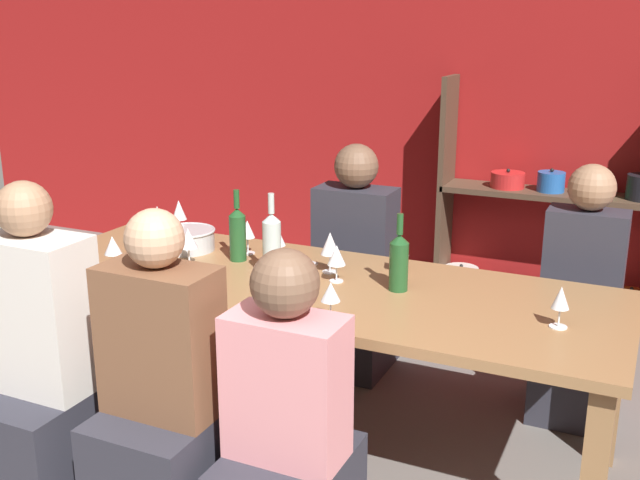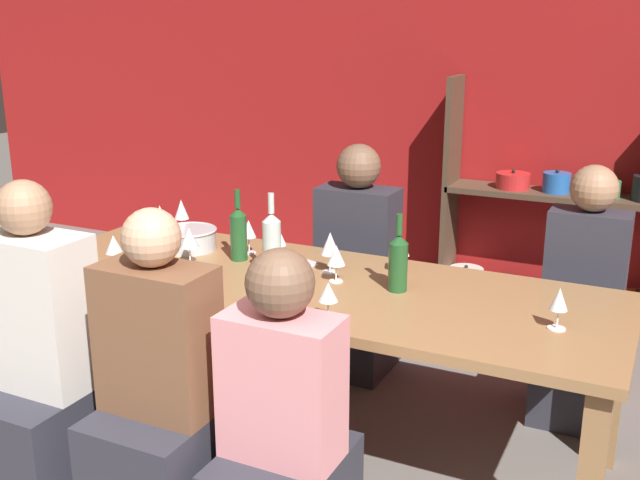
{
  "view_description": "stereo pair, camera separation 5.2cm",
  "coord_description": "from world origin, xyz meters",
  "px_view_note": "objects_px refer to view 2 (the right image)",
  "views": [
    {
      "loc": [
        1.09,
        -1.08,
        1.77
      ],
      "look_at": [
        -0.18,
        1.64,
        0.89
      ],
      "focal_mm": 42.0,
      "sensor_mm": 36.0,
      "label": 1
    },
    {
      "loc": [
        1.13,
        -1.06,
        1.77
      ],
      "look_at": [
        -0.18,
        1.64,
        0.89
      ],
      "focal_mm": 42.0,
      "sensor_mm": 36.0,
      "label": 2
    }
  ],
  "objects_px": {
    "mixing_bowl": "(189,238)",
    "wine_bottle_green": "(238,233)",
    "wine_glass_red_c": "(189,239)",
    "wine_glass_white_c": "(330,245)",
    "wine_glass_empty_a": "(181,210)",
    "wine_glass_white_b": "(328,294)",
    "person_near_a": "(163,423)",
    "wine_glass_empty_b": "(279,277)",
    "wine_glass_white_d": "(336,256)",
    "wine_glass_red_b": "(114,246)",
    "dining_table": "(309,299)",
    "person_far_b": "(357,286)",
    "wine_glass_red_e": "(401,248)",
    "wine_glass_empty_c": "(559,301)",
    "person_near_b": "(44,384)",
    "wine_bottle_amber": "(272,244)",
    "shelf_unit": "(552,235)",
    "wine_glass_white_a": "(277,236)",
    "person_near_c": "(283,455)",
    "wine_glass_red_d": "(160,215)",
    "wine_bottle_dark": "(398,261)",
    "person_far_a": "(580,325)",
    "cell_phone": "(300,266)",
    "wine_glass_red_a": "(249,230)"
  },
  "relations": [
    {
      "from": "mixing_bowl",
      "to": "wine_bottle_green",
      "type": "relative_size",
      "value": 0.81
    },
    {
      "from": "person_near_b",
      "to": "person_far_b",
      "type": "bearing_deg",
      "value": 67.91
    },
    {
      "from": "shelf_unit",
      "to": "wine_bottle_green",
      "type": "relative_size",
      "value": 4.47
    },
    {
      "from": "person_far_b",
      "to": "wine_glass_red_e",
      "type": "bearing_deg",
      "value": 128.6
    },
    {
      "from": "dining_table",
      "to": "person_near_a",
      "type": "height_order",
      "value": "person_near_a"
    },
    {
      "from": "person_far_b",
      "to": "person_near_c",
      "type": "xyz_separation_m",
      "value": [
        0.4,
        -1.53,
        -0.02
      ]
    },
    {
      "from": "wine_glass_white_c",
      "to": "person_near_a",
      "type": "relative_size",
      "value": 0.15
    },
    {
      "from": "wine_glass_red_b",
      "to": "person_near_a",
      "type": "distance_m",
      "value": 0.9
    },
    {
      "from": "wine_bottle_green",
      "to": "wine_glass_empty_a",
      "type": "bearing_deg",
      "value": 156.76
    },
    {
      "from": "mixing_bowl",
      "to": "wine_glass_empty_a",
      "type": "relative_size",
      "value": 1.39
    },
    {
      "from": "wine_glass_red_c",
      "to": "wine_glass_white_c",
      "type": "relative_size",
      "value": 0.94
    },
    {
      "from": "wine_glass_empty_b",
      "to": "wine_glass_white_d",
      "type": "xyz_separation_m",
      "value": [
        0.06,
        0.38,
        -0.02
      ]
    },
    {
      "from": "wine_glass_white_d",
      "to": "person_far_b",
      "type": "xyz_separation_m",
      "value": [
        -0.23,
        0.76,
        -0.41
      ]
    },
    {
      "from": "wine_glass_red_c",
      "to": "person_near_b",
      "type": "distance_m",
      "value": 0.85
    },
    {
      "from": "wine_glass_red_e",
      "to": "person_far_b",
      "type": "distance_m",
      "value": 0.8
    },
    {
      "from": "wine_glass_white_d",
      "to": "person_far_b",
      "type": "relative_size",
      "value": 0.13
    },
    {
      "from": "wine_bottle_green",
      "to": "wine_glass_white_c",
      "type": "xyz_separation_m",
      "value": [
        0.44,
        0.02,
        -0.0
      ]
    },
    {
      "from": "wine_bottle_dark",
      "to": "wine_glass_empty_b",
      "type": "xyz_separation_m",
      "value": [
        -0.32,
        -0.39,
        0.01
      ]
    },
    {
      "from": "wine_glass_empty_a",
      "to": "person_near_b",
      "type": "distance_m",
      "value": 1.15
    },
    {
      "from": "wine_glass_red_e",
      "to": "person_near_c",
      "type": "bearing_deg",
      "value": -91.62
    },
    {
      "from": "person_near_b",
      "to": "person_far_b",
      "type": "xyz_separation_m",
      "value": [
        0.63,
        1.55,
        -0.01
      ]
    },
    {
      "from": "wine_bottle_green",
      "to": "wine_glass_empty_b",
      "type": "xyz_separation_m",
      "value": [
        0.46,
        -0.45,
        0.0
      ]
    },
    {
      "from": "wine_glass_red_b",
      "to": "person_far_a",
      "type": "relative_size",
      "value": 0.14
    },
    {
      "from": "wine_glass_red_d",
      "to": "person_far_b",
      "type": "xyz_separation_m",
      "value": [
        0.85,
        0.52,
        -0.41
      ]
    },
    {
      "from": "wine_bottle_green",
      "to": "person_near_b",
      "type": "height_order",
      "value": "person_near_b"
    },
    {
      "from": "wine_glass_empty_a",
      "to": "person_near_c",
      "type": "height_order",
      "value": "person_near_c"
    },
    {
      "from": "wine_glass_white_b",
      "to": "cell_phone",
      "type": "relative_size",
      "value": 0.87
    },
    {
      "from": "wine_glass_empty_a",
      "to": "wine_glass_red_c",
      "type": "distance_m",
      "value": 0.45
    },
    {
      "from": "wine_glass_white_a",
      "to": "wine_glass_white_b",
      "type": "xyz_separation_m",
      "value": [
        0.5,
        -0.53,
        -0.01
      ]
    },
    {
      "from": "wine_glass_white_a",
      "to": "person_near_c",
      "type": "height_order",
      "value": "person_near_c"
    },
    {
      "from": "wine_glass_white_a",
      "to": "wine_glass_red_e",
      "type": "relative_size",
      "value": 1.06
    },
    {
      "from": "mixing_bowl",
      "to": "wine_glass_red_c",
      "type": "xyz_separation_m",
      "value": [
        0.14,
        -0.19,
        0.06
      ]
    },
    {
      "from": "wine_glass_empty_a",
      "to": "wine_glass_white_d",
      "type": "bearing_deg",
      "value": -15.69
    },
    {
      "from": "wine_glass_white_d",
      "to": "wine_glass_red_b",
      "type": "bearing_deg",
      "value": -160.69
    },
    {
      "from": "wine_glass_red_c",
      "to": "wine_glass_white_d",
      "type": "xyz_separation_m",
      "value": [
        0.67,
        0.07,
        -0.01
      ]
    },
    {
      "from": "wine_glass_empty_a",
      "to": "wine_glass_white_b",
      "type": "distance_m",
      "value": 1.3
    },
    {
      "from": "wine_glass_red_c",
      "to": "wine_glass_red_a",
      "type": "bearing_deg",
      "value": 60.23
    },
    {
      "from": "shelf_unit",
      "to": "wine_bottle_dark",
      "type": "bearing_deg",
      "value": -98.03
    },
    {
      "from": "wine_glass_red_b",
      "to": "wine_glass_red_c",
      "type": "bearing_deg",
      "value": 47.67
    },
    {
      "from": "dining_table",
      "to": "wine_bottle_amber",
      "type": "bearing_deg",
      "value": -175.94
    },
    {
      "from": "mixing_bowl",
      "to": "wine_glass_white_a",
      "type": "distance_m",
      "value": 0.46
    },
    {
      "from": "wine_glass_white_c",
      "to": "wine_glass_red_e",
      "type": "height_order",
      "value": "wine_glass_white_c"
    },
    {
      "from": "wine_glass_empty_a",
      "to": "wine_glass_white_d",
      "type": "height_order",
      "value": "wine_glass_empty_a"
    },
    {
      "from": "wine_glass_white_d",
      "to": "wine_glass_empty_c",
      "type": "bearing_deg",
      "value": -7.14
    },
    {
      "from": "wine_bottle_green",
      "to": "person_far_a",
      "type": "xyz_separation_m",
      "value": [
        1.41,
        0.62,
        -0.42
      ]
    },
    {
      "from": "wine_glass_empty_a",
      "to": "wine_glass_white_b",
      "type": "relative_size",
      "value": 1.32
    },
    {
      "from": "person_near_a",
      "to": "wine_glass_red_e",
      "type": "bearing_deg",
      "value": 65.56
    },
    {
      "from": "dining_table",
      "to": "wine_glass_red_b",
      "type": "relative_size",
      "value": 15.13
    },
    {
      "from": "wine_bottle_green",
      "to": "wine_glass_white_d",
      "type": "bearing_deg",
      "value": -8.6
    },
    {
      "from": "shelf_unit",
      "to": "wine_glass_red_d",
      "type": "distance_m",
      "value": 2.46
    }
  ]
}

